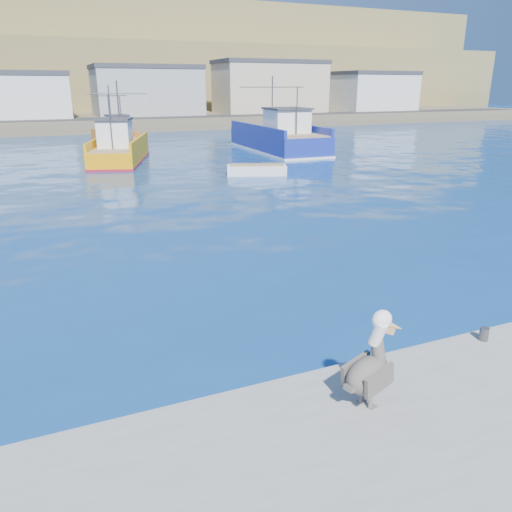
{
  "coord_description": "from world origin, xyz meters",
  "views": [
    {
      "loc": [
        -5.6,
        -10.55,
        5.91
      ],
      "look_at": [
        -0.16,
        2.16,
        1.17
      ],
      "focal_mm": 35.0,
      "sensor_mm": 36.0,
      "label": 1
    }
  ],
  "objects_px": {
    "trawler_blue": "(279,138)",
    "boat_orange": "(116,137)",
    "pelican": "(371,367)",
    "trawler_yellow_b": "(119,150)",
    "skiff_mid": "(257,171)"
  },
  "relations": [
    {
      "from": "skiff_mid",
      "to": "pelican",
      "type": "bearing_deg",
      "value": -108.98
    },
    {
      "from": "boat_orange",
      "to": "pelican",
      "type": "height_order",
      "value": "boat_orange"
    },
    {
      "from": "trawler_blue",
      "to": "boat_orange",
      "type": "xyz_separation_m",
      "value": [
        -13.61,
        9.51,
        -0.2
      ]
    },
    {
      "from": "pelican",
      "to": "boat_orange",
      "type": "bearing_deg",
      "value": 87.07
    },
    {
      "from": "trawler_blue",
      "to": "pelican",
      "type": "distance_m",
      "value": 40.37
    },
    {
      "from": "trawler_yellow_b",
      "to": "skiff_mid",
      "type": "relative_size",
      "value": 2.43
    },
    {
      "from": "boat_orange",
      "to": "trawler_blue",
      "type": "bearing_deg",
      "value": -34.95
    },
    {
      "from": "trawler_yellow_b",
      "to": "trawler_blue",
      "type": "distance_m",
      "value": 15.09
    },
    {
      "from": "pelican",
      "to": "trawler_yellow_b",
      "type": "bearing_deg",
      "value": 88.37
    },
    {
      "from": "boat_orange",
      "to": "skiff_mid",
      "type": "bearing_deg",
      "value": -72.94
    },
    {
      "from": "trawler_blue",
      "to": "skiff_mid",
      "type": "relative_size",
      "value": 3.18
    },
    {
      "from": "trawler_yellow_b",
      "to": "boat_orange",
      "type": "xyz_separation_m",
      "value": [
        1.38,
        11.27,
        0.0
      ]
    },
    {
      "from": "trawler_yellow_b",
      "to": "skiff_mid",
      "type": "distance_m",
      "value": 12.46
    },
    {
      "from": "boat_orange",
      "to": "pelican",
      "type": "bearing_deg",
      "value": -92.93
    },
    {
      "from": "boat_orange",
      "to": "pelican",
      "type": "xyz_separation_m",
      "value": [
        -2.38,
        -46.58,
        0.29
      ]
    }
  ]
}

